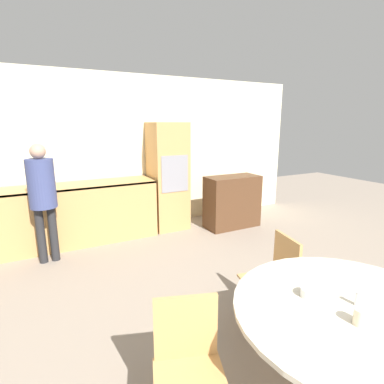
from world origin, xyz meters
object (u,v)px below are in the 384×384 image
Objects in this scene: chair_far_right at (276,276)px; bowl_centre at (311,292)px; oven_unit at (168,177)px; cup at (361,317)px; dining_table at (350,342)px; chair_far_left at (188,363)px; person_standing at (42,191)px; sideboard at (232,202)px.

bowl_centre is at bearing -17.70° from chair_far_right.
cup is at bearing -98.23° from oven_unit.
cup is 0.31m from bowl_centre.
chair_far_left is (-0.87, 0.39, -0.09)m from dining_table.
oven_unit is at bearing 87.34° from chair_far_left.
bowl_centre is (-0.12, 0.21, 0.24)m from dining_table.
cup is (0.77, -0.48, 0.35)m from chair_far_left.
chair_far_right is 2.99m from person_standing.
cup is at bearing -8.49° from chair_far_right.
dining_table is 15.15× the size of cup.
oven_unit reaches higher than cup.
dining_table is (-1.48, -3.29, 0.11)m from sideboard.
bowl_centre is at bearing -117.38° from sideboard.
dining_table is at bearing -65.55° from person_standing.
dining_table is 0.95m from chair_far_right.
chair_far_right reaches higher than bowl_centre.
person_standing is (-1.95, -0.51, 0.05)m from oven_unit.
chair_far_right is at bearing 69.79° from cup.
dining_table is 0.29m from cup.
bowl_centre reaches higher than dining_table.
sideboard is at bearing 65.11° from cup.
oven_unit is at bearing 153.84° from sideboard.
sideboard is 10.54× the size of cup.
chair_far_left reaches higher than bowl_centre.
chair_far_left is 1.26m from chair_far_right.
chair_far_left is at bearing -53.70° from chair_far_right.
cup reaches higher than chair_far_right.
dining_table is at bearing 45.51° from cup.
bowl_centre is at bearing -65.87° from person_standing.
dining_table is at bearing -5.18° from chair_far_right.
sideboard is 7.90× the size of bowl_centre.
oven_unit is at bearing 14.69° from person_standing.
person_standing is at bearing -131.55° from chair_far_right.
person_standing is 17.28× the size of cup.
chair_far_left is 0.84m from bowl_centre.
chair_far_left is 9.28× the size of cup.
chair_far_left is 0.54× the size of person_standing.
sideboard reaches higher than chair_far_right.
oven_unit is 1.21m from sideboard.
person_standing is (-2.96, -0.02, 0.51)m from sideboard.
chair_far_left is at bearing 156.05° from dining_table.
sideboard is 3.61m from dining_table.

